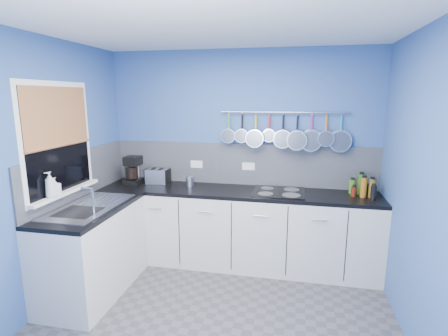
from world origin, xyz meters
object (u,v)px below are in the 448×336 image
(toaster, at_px, (158,176))
(hob, at_px, (279,192))
(soap_bottle_b, at_px, (55,187))
(canister, at_px, (190,182))
(coffee_maker, at_px, (133,170))
(soap_bottle_a, at_px, (50,185))
(paper_towel, at_px, (134,171))

(toaster, bearing_deg, hob, -12.96)
(soap_bottle_b, relative_size, canister, 1.36)
(coffee_maker, height_order, canister, coffee_maker)
(toaster, relative_size, hob, 0.48)
(soap_bottle_a, relative_size, canister, 1.89)
(soap_bottle_a, relative_size, hob, 0.42)
(hob, bearing_deg, soap_bottle_b, -152.06)
(canister, bearing_deg, soap_bottle_a, -129.41)
(coffee_maker, xyz_separation_m, hob, (1.78, -0.03, -0.16))
(soap_bottle_b, bearing_deg, canister, 49.15)
(paper_towel, relative_size, coffee_maker, 0.88)
(soap_bottle_b, distance_m, coffee_maker, 1.12)
(toaster, xyz_separation_m, canister, (0.44, -0.09, -0.03))
(canister, relative_size, hob, 0.22)
(hob, bearing_deg, canister, 177.77)
(hob, bearing_deg, paper_towel, 176.58)
(canister, distance_m, hob, 1.06)
(soap_bottle_a, height_order, paper_towel, soap_bottle_a)
(soap_bottle_b, xyz_separation_m, canister, (0.96, 1.11, -0.17))
(soap_bottle_b, distance_m, paper_towel, 1.20)
(coffee_maker, relative_size, hob, 0.59)
(soap_bottle_a, xyz_separation_m, coffee_maker, (0.24, 1.15, -0.10))
(soap_bottle_a, relative_size, toaster, 0.87)
(soap_bottle_a, relative_size, soap_bottle_b, 1.39)
(paper_towel, relative_size, canister, 2.37)
(soap_bottle_a, bearing_deg, hob, 29.22)
(coffee_maker, distance_m, canister, 0.73)
(soap_bottle_b, xyz_separation_m, toaster, (0.52, 1.20, -0.15))
(paper_towel, height_order, toaster, paper_towel)
(soap_bottle_a, distance_m, coffee_maker, 1.18)
(toaster, bearing_deg, soap_bottle_b, -121.19)
(paper_towel, distance_m, toaster, 0.31)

